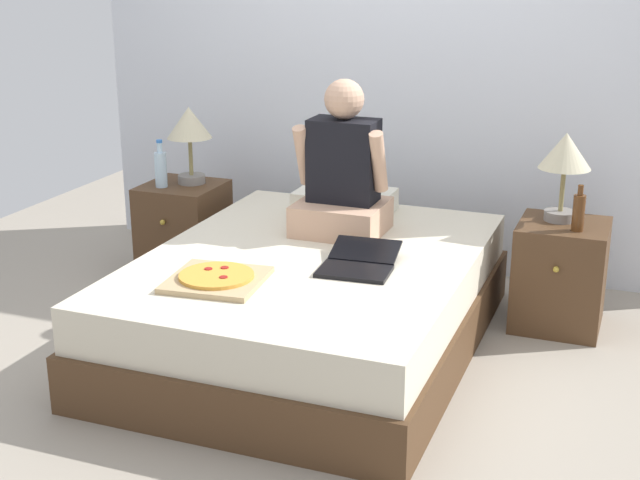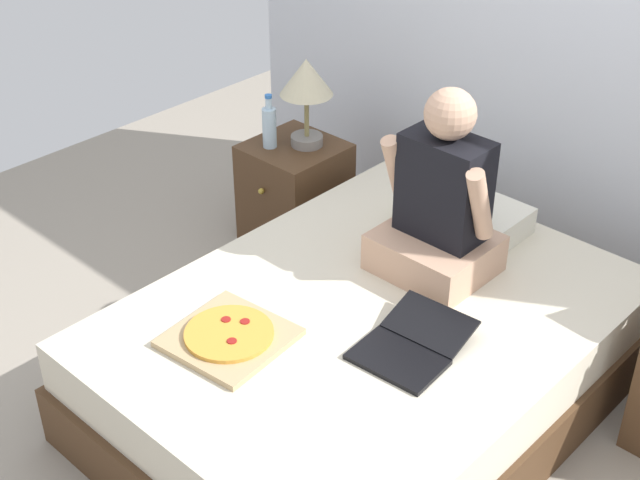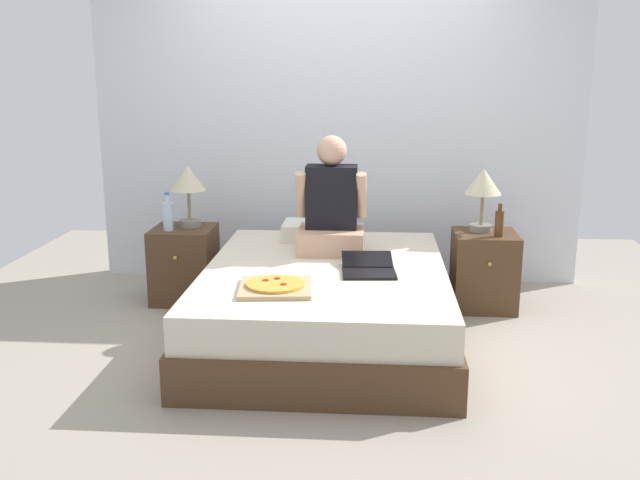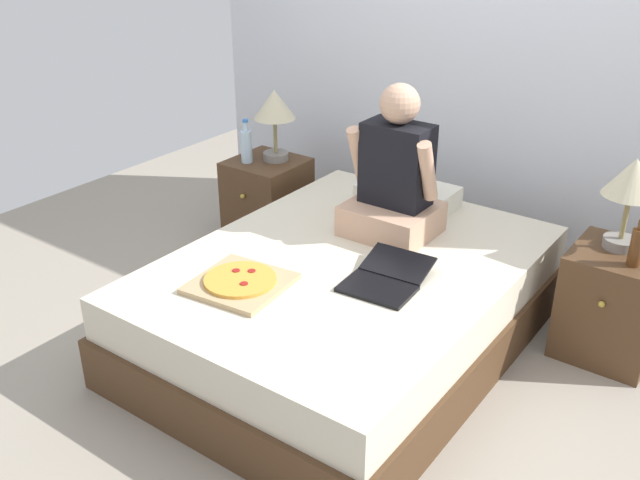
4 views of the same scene
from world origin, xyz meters
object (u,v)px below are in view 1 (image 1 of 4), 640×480
Objects in this scene: bed at (312,302)px; beer_bottle at (579,212)px; nightstand_right at (560,275)px; nightstand_left at (184,229)px; pizza_box at (217,279)px; lamp_on_right_nightstand at (565,157)px; water_bottle at (161,168)px; person_seated at (343,177)px; laptop at (358,264)px; lamp_on_left_nightstand at (189,128)px.

bed is 8.93× the size of beer_bottle.
nightstand_right is at bearing 32.55° from bed.
nightstand_left is 1.25× the size of pizza_box.
nightstand_left is 1.22× the size of lamp_on_right_nightstand.
water_bottle is at bearing -177.72° from nightstand_right.
bed is 0.66m from person_seated.
nightstand_left is at bearing 48.35° from water_bottle.
water_bottle is 0.63× the size of laptop.
laptop is (-0.89, -0.70, -0.15)m from beer_bottle.
lamp_on_right_nightstand reaches higher than water_bottle.
nightstand_right is 1.22m from person_seated.
water_bottle reaches higher than nightstand_right.
lamp_on_left_nightstand is 1.63× the size of water_bottle.
person_seated is (-1.05, -0.34, -0.11)m from lamp_on_right_nightstand.
person_seated is at bearing -14.95° from nightstand_left.
bed is 0.61m from pizza_box.
nightstand_right is (2.18, 0.00, 0.00)m from nightstand_left.
beer_bottle is at bearing 9.61° from person_seated.
lamp_on_left_nightstand and lamp_on_right_nightstand have the same top height.
water_bottle is at bearing -176.41° from lamp_on_right_nightstand.
nightstand_left is (-1.09, 0.70, 0.04)m from bed.
nightstand_left and laptop have the same top height.
lamp_on_left_nightstand is 1.53m from pizza_box.
nightstand_left is 1.59m from laptop.
lamp_on_left_nightstand reaches higher than nightstand_right.
nightstand_right is at bearing 15.27° from person_seated.
lamp_on_right_nightstand is at bearing 35.12° from bed.
pizza_box is (-0.26, -0.90, -0.27)m from person_seated.
bed is 4.70× the size of laptop.
beer_bottle is at bearing -56.31° from lamp_on_right_nightstand.
beer_bottle is at bearing -3.88° from lamp_on_left_nightstand.
lamp_on_right_nightstand is at bearing 123.69° from beer_bottle.
lamp_on_right_nightstand is (2.15, 0.05, 0.60)m from nightstand_left.
nightstand_right is at bearing -59.07° from lamp_on_right_nightstand.
water_bottle is (-0.12, -0.14, -0.22)m from lamp_on_left_nightstand.
lamp_on_left_nightstand is at bearing 51.37° from nightstand_left.
person_seated is (1.06, -0.34, -0.11)m from lamp_on_left_nightstand.
lamp_on_left_nightstand is 2.23m from nightstand_right.
lamp_on_right_nightstand is 0.58× the size of person_seated.
nightstand_right is 0.39m from beer_bottle.
lamp_on_left_nightstand is at bearing 178.66° from nightstand_right.
nightstand_right is (2.14, -0.05, -0.60)m from lamp_on_left_nightstand.
beer_bottle is at bearing -0.25° from water_bottle.
lamp_on_left_nightstand is (-1.05, 0.75, 0.64)m from bed.
pizza_box is (-1.31, -1.24, -0.38)m from lamp_on_right_nightstand.
bed is 1.45m from lamp_on_right_nightstand.
laptop is (0.27, -0.10, 0.26)m from bed.
laptop is at bearing -26.16° from water_bottle.
lamp_on_left_nightstand reaches higher than pizza_box.
beer_bottle is (1.16, 0.60, 0.41)m from bed.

